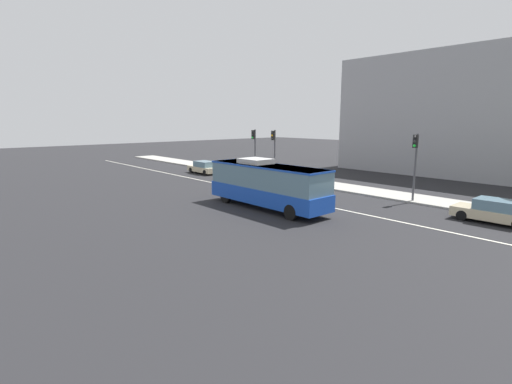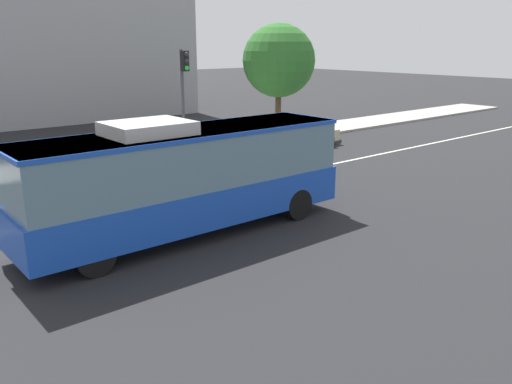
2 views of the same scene
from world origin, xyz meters
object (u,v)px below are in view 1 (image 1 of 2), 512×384
at_px(traffic_light_near_corner, 415,156).
at_px(transit_bus, 267,183).
at_px(sedan_beige_ahead, 204,167).
at_px(traffic_light_mid_block, 274,146).
at_px(traffic_light_far_corner, 254,144).
at_px(sedan_beige, 495,211).

bearing_deg(traffic_light_near_corner, transit_bus, -35.17).
xyz_separation_m(sedan_beige_ahead, traffic_light_mid_block, (9.02, 2.65, 2.84)).
relative_size(sedan_beige_ahead, traffic_light_far_corner, 0.87).
bearing_deg(traffic_light_far_corner, sedan_beige_ahead, -68.80).
xyz_separation_m(transit_bus, traffic_light_far_corner, (-12.23, 9.57, 1.75)).
xyz_separation_m(transit_bus, traffic_light_near_corner, (5.98, 9.56, 1.75)).
distance_m(transit_bus, traffic_light_mid_block, 13.17).
distance_m(sedan_beige_ahead, traffic_light_mid_block, 9.82).
relative_size(transit_bus, traffic_light_far_corner, 1.92).
bearing_deg(traffic_light_near_corner, sedan_beige_ahead, -86.55).
distance_m(sedan_beige_ahead, traffic_light_far_corner, 7.02).
xyz_separation_m(traffic_light_mid_block, traffic_light_far_corner, (-3.23, 0.12, 0.00)).
xyz_separation_m(sedan_beige, traffic_light_mid_block, (-21.15, 1.77, 2.84)).
relative_size(sedan_beige, sedan_beige_ahead, 1.00).
distance_m(transit_bus, traffic_light_near_corner, 11.41).
bearing_deg(sedan_beige_ahead, transit_bus, 160.15).
height_order(sedan_beige_ahead, traffic_light_mid_block, traffic_light_mid_block).
bearing_deg(sedan_beige, sedan_beige_ahead, 0.83).
height_order(transit_bus, traffic_light_far_corner, traffic_light_far_corner).
bearing_deg(sedan_beige, traffic_light_mid_block, -5.63).
bearing_deg(traffic_light_mid_block, transit_bus, 39.15).
height_order(sedan_beige, traffic_light_near_corner, traffic_light_near_corner).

